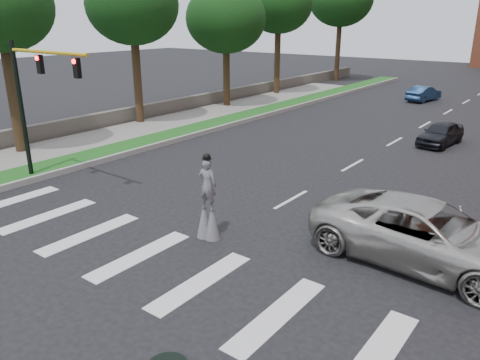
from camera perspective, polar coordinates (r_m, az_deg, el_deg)
ground_plane at (r=13.79m, az=-11.69°, el=-12.11°), size 160.00×160.00×0.00m
grass_median at (r=35.10m, az=0.33°, el=7.71°), size 2.00×60.00×0.25m
median_curb at (r=34.49m, az=1.74°, el=7.53°), size 0.20×60.00×0.28m
sidewalk_left at (r=30.25m, az=-15.86°, el=5.06°), size 4.00×60.00×0.18m
stone_wall at (r=39.98m, az=-4.32°, el=9.68°), size 0.50×56.00×1.10m
traffic_signal at (r=21.85m, az=-23.86°, el=9.87°), size 5.30×0.23×6.20m
stilt_performer at (r=15.58m, az=-3.94°, el=-3.09°), size 0.83×0.58×2.98m
suv_crossing at (r=15.14m, az=21.72°, el=-6.14°), size 6.97×3.49×1.89m
car_near at (r=29.95m, az=23.27°, el=5.25°), size 2.03×4.14×1.36m
car_mid at (r=45.73m, az=21.49°, el=9.78°), size 2.14×4.27×1.34m
tree_2 at (r=33.24m, az=-13.01°, el=20.02°), size 6.06×6.06×10.48m
tree_3 at (r=39.12m, az=-1.73°, el=19.03°), size 6.36×6.36×9.75m
tree_4 at (r=46.19m, az=4.73°, el=20.57°), size 6.30×6.30×11.01m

